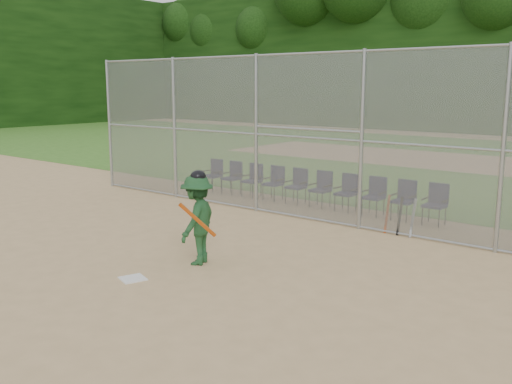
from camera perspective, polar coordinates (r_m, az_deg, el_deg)
The scene contains 17 objects.
ground at distance 10.00m, azimuth -9.09°, elevation -8.28°, with size 100.00×100.00×0.00m, color tan.
grass_strip at distance 25.52m, azimuth 22.36°, elevation 2.58°, with size 100.00×100.00×0.00m, color #396D20.
dirt_patch_far at distance 25.52m, azimuth 22.36°, elevation 2.59°, with size 24.00×24.00×0.00m, color tan.
backstop_fence at distance 13.38m, azimuth 6.74°, elevation 5.62°, with size 16.09×0.09×4.00m.
home_plate at distance 9.93m, azimuth -12.22°, elevation -8.46°, with size 0.40×0.40×0.02m, color silver.
batter_at_plate at distance 10.38m, azimuth -5.89°, elevation -2.69°, with size 1.08×1.29×1.73m.
spare_bats at distance 12.80m, azimuth 14.19°, elevation -2.33°, with size 0.66×0.27×0.85m.
chair_0 at distance 17.71m, azimuth -4.42°, elevation 1.69°, with size 0.54×0.52×0.96m, color #0F133A, non-canonical shape.
chair_1 at distance 17.18m, azimuth -2.50°, elevation 1.44°, with size 0.54×0.52×0.96m, color #0F133A, non-canonical shape.
chair_2 at distance 16.68m, azimuth -0.47°, elevation 1.17°, with size 0.54×0.52×0.96m, color #0F133A, non-canonical shape.
chair_3 at distance 16.20m, azimuth 1.70°, elevation 0.88°, with size 0.54×0.52×0.96m, color #0F133A, non-canonical shape.
chair_4 at distance 15.75m, azimuth 3.98°, elevation 0.58°, with size 0.54×0.52×0.96m, color #0F133A, non-canonical shape.
chair_5 at distance 15.32m, azimuth 6.40°, elevation 0.25°, with size 0.54×0.52×0.96m, color #0F133A, non-canonical shape.
chair_6 at distance 14.92m, azimuth 8.96°, elevation -0.09°, with size 0.54×0.52×0.96m, color #0F133A, non-canonical shape.
chair_7 at distance 14.55m, azimuth 11.65°, elevation -0.45°, with size 0.54×0.52×0.96m, color #0F133A, non-canonical shape.
chair_8 at distance 14.22m, azimuth 14.47°, elevation -0.82°, with size 0.54×0.52×0.96m, color #0F133A, non-canonical shape.
chair_9 at distance 13.93m, azimuth 17.42°, elevation -1.21°, with size 0.54×0.52×0.96m, color #0F133A, non-canonical shape.
Camera 1 is at (7.06, -6.31, 3.21)m, focal length 40.00 mm.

